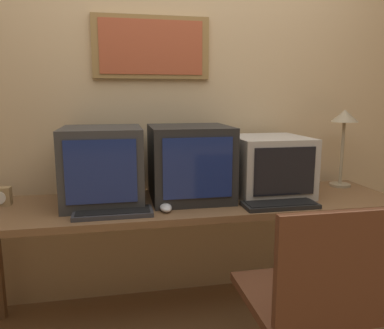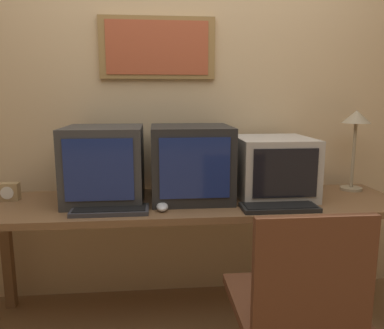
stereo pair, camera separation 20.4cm
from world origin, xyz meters
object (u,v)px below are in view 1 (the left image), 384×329
object	(u,v)px
keyboard_side	(280,205)
mouse_near_keyboard	(166,208)
monitor_right	(269,165)
office_chair	(306,319)
monitor_center	(189,163)
desk_lamp	(344,126)
monitor_left	(103,166)
keyboard_main	(113,213)
desk_clock	(0,197)

from	to	relation	value
keyboard_side	mouse_near_keyboard	world-z (taller)	mouse_near_keyboard
monitor_right	mouse_near_keyboard	world-z (taller)	monitor_right
office_chair	monitor_center	bearing A→B (deg)	114.97
monitor_center	keyboard_side	size ratio (longest dim) A/B	1.13
office_chair	desk_lamp	bearing A→B (deg)	51.66
mouse_near_keyboard	desk_lamp	size ratio (longest dim) A/B	0.23
monitor_left	keyboard_side	xyz separation A→B (m)	(0.91, -0.27, -0.19)
monitor_center	keyboard_side	bearing A→B (deg)	-31.64
monitor_left	mouse_near_keyboard	size ratio (longest dim) A/B	3.89
monitor_right	keyboard_side	world-z (taller)	monitor_right
monitor_center	monitor_right	size ratio (longest dim) A/B	1.00
mouse_near_keyboard	keyboard_main	bearing A→B (deg)	-177.50
desk_clock	office_chair	distance (m)	1.62
mouse_near_keyboard	monitor_left	bearing A→B (deg)	143.97
monitor_center	desk_clock	distance (m)	1.03
monitor_center	desk_clock	xyz separation A→B (m)	(-1.01, 0.05, -0.16)
monitor_left	desk_lamp	distance (m)	1.50
mouse_near_keyboard	office_chair	world-z (taller)	office_chair
monitor_center	monitor_right	xyz separation A→B (m)	(0.48, 0.01, -0.03)
mouse_near_keyboard	desk_clock	world-z (taller)	desk_clock
monitor_right	keyboard_main	world-z (taller)	monitor_right
keyboard_main	keyboard_side	world-z (taller)	same
monitor_center	mouse_near_keyboard	distance (m)	0.34
monitor_left	mouse_near_keyboard	distance (m)	0.43
mouse_near_keyboard	desk_lamp	xyz separation A→B (m)	(1.18, 0.32, 0.37)
monitor_left	monitor_right	world-z (taller)	monitor_left
mouse_near_keyboard	monitor_right	bearing A→B (deg)	19.67
monitor_left	office_chair	distance (m)	1.24
monitor_left	mouse_near_keyboard	bearing A→B (deg)	-36.03
monitor_left	monitor_right	xyz separation A→B (m)	(0.95, 0.00, -0.03)
monitor_right	keyboard_main	size ratio (longest dim) A/B	1.15
monitor_right	office_chair	world-z (taller)	monitor_right
keyboard_side	desk_lamp	size ratio (longest dim) A/B	0.80
monitor_left	monitor_center	distance (m)	0.48
monitor_left	keyboard_side	world-z (taller)	monitor_left
keyboard_main	keyboard_side	xyz separation A→B (m)	(0.86, -0.03, -0.00)
monitor_right	mouse_near_keyboard	distance (m)	0.70
mouse_near_keyboard	desk_clock	size ratio (longest dim) A/B	1.07
keyboard_side	desk_lamp	world-z (taller)	desk_lamp
desk_clock	keyboard_main	bearing A→B (deg)	-25.97
mouse_near_keyboard	office_chair	distance (m)	0.81
office_chair	keyboard_side	bearing A→B (deg)	79.87
monitor_right	keyboard_side	distance (m)	0.32
keyboard_side	office_chair	world-z (taller)	office_chair
monitor_right	desk_clock	distance (m)	1.50
monitor_left	desk_clock	size ratio (longest dim) A/B	4.15
keyboard_side	desk_clock	world-z (taller)	desk_clock
monitor_left	monitor_center	bearing A→B (deg)	-0.07
monitor_right	office_chair	size ratio (longest dim) A/B	0.49
mouse_near_keyboard	office_chair	size ratio (longest dim) A/B	0.13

